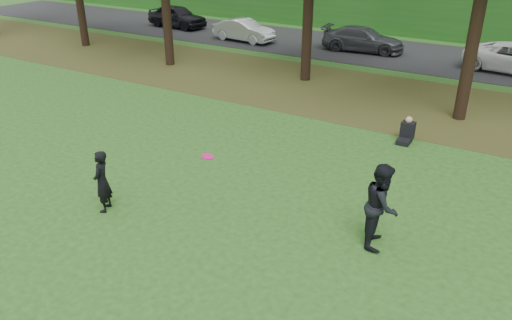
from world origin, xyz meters
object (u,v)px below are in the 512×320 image
at_px(seated_person, 407,132).
at_px(frisbee, 207,157).
at_px(player_left, 102,181).
at_px(player_right, 382,205).

bearing_deg(seated_person, frisbee, -107.91).
relative_size(player_left, seated_person, 1.91).
relative_size(frisbee, seated_person, 0.46).
bearing_deg(seated_person, player_right, -79.95).
height_order(player_left, seated_person, player_left).
height_order(frisbee, seated_person, frisbee).
xyz_separation_m(player_left, frisbee, (2.75, 0.63, 1.08)).
height_order(player_right, frisbee, player_right).
xyz_separation_m(frisbee, seated_person, (2.41, 7.52, -1.56)).
bearing_deg(frisbee, seated_person, 72.22).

